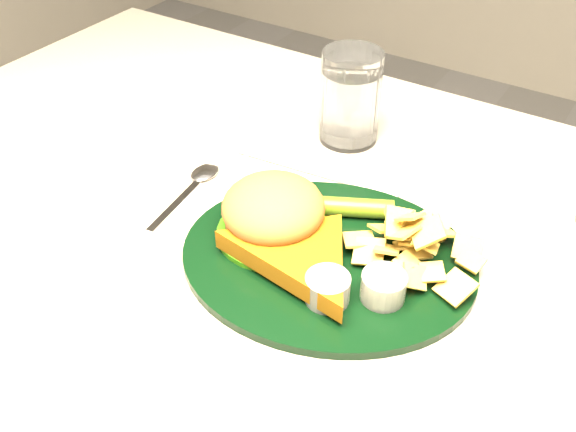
# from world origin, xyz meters

# --- Properties ---
(dinner_plate) EXTENTS (0.34, 0.31, 0.06)m
(dinner_plate) POSITION_xyz_m (0.02, 0.01, 0.78)
(dinner_plate) COLOR black
(dinner_plate) RESTS_ON table
(water_glass) EXTENTS (0.09, 0.09, 0.11)m
(water_glass) POSITION_xyz_m (-0.07, 0.22, 0.81)
(water_glass) COLOR white
(water_glass) RESTS_ON table
(spoon) EXTENTS (0.05, 0.13, 0.01)m
(spoon) POSITION_xyz_m (-0.16, -0.00, 0.75)
(spoon) COLOR silver
(spoon) RESTS_ON table
(ramekin) EXTENTS (0.05, 0.05, 0.03)m
(ramekin) POSITION_xyz_m (-0.22, 0.16, 0.77)
(ramekin) COLOR white
(ramekin) RESTS_ON table
(wrapped_straw) EXTENTS (0.21, 0.09, 0.01)m
(wrapped_straw) POSITION_xyz_m (-0.06, 0.13, 0.75)
(wrapped_straw) COLOR white
(wrapped_straw) RESTS_ON table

